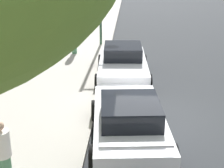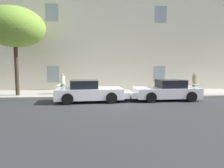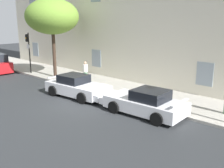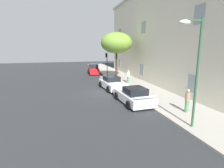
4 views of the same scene
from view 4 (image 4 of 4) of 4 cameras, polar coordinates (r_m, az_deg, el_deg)
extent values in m
plane|color=#2B2D30|center=(18.25, -1.00, -2.80)|extent=(80.00, 80.00, 0.00)
cube|color=#A8A399|center=(19.58, 10.27, -1.76)|extent=(60.00, 4.10, 0.14)
cube|color=beige|center=(21.06, 20.60, 14.64)|extent=(37.13, 3.54, 11.81)
cube|color=#8C99A3|center=(33.73, 2.40, 6.74)|extent=(1.10, 0.06, 1.50)
cube|color=#8C99A3|center=(24.57, 9.62, 4.65)|extent=(1.10, 0.06, 1.50)
cube|color=#8C99A3|center=(16.30, 24.58, 0.10)|extent=(1.10, 0.06, 1.50)
cube|color=#8C99A3|center=(33.69, 2.49, 16.10)|extent=(1.10, 0.06, 1.50)
cube|color=#8C99A3|center=(24.51, 10.08, 17.52)|extent=(1.10, 0.06, 1.50)
cube|color=#8C99A3|center=(16.20, 26.36, 19.51)|extent=(1.10, 0.06, 1.50)
cube|color=white|center=(19.61, 0.18, -0.13)|extent=(4.46, 2.30, 0.69)
cube|color=black|center=(19.79, -0.16, 1.78)|extent=(1.85, 1.68, 0.53)
cube|color=white|center=(17.92, 2.35, -1.58)|extent=(1.44, 1.88, 0.38)
cube|color=white|center=(21.34, -1.73, 2.38)|extent=(0.30, 1.64, 0.06)
cylinder|color=black|center=(18.83, 4.37, -1.27)|extent=(0.72, 0.30, 0.70)
cylinder|color=black|center=(18.11, -1.15, -1.77)|extent=(0.72, 0.30, 0.70)
cylinder|color=black|center=(21.21, 1.31, 0.26)|extent=(0.72, 0.30, 0.70)
cylinder|color=black|center=(20.58, -3.66, -0.12)|extent=(0.72, 0.30, 0.70)
cube|color=white|center=(14.91, 6.89, -4.19)|extent=(4.42, 2.15, 0.66)
cube|color=black|center=(14.46, 7.49, -2.22)|extent=(1.80, 1.65, 0.55)
cube|color=white|center=(16.61, 4.11, -2.74)|extent=(1.38, 1.87, 0.36)
cube|color=white|center=(13.05, 10.65, -4.15)|extent=(0.23, 1.68, 0.06)
cylinder|color=black|center=(15.79, 1.55, -3.87)|extent=(0.69, 0.27, 0.68)
cylinder|color=black|center=(16.54, 8.02, -3.26)|extent=(0.69, 0.27, 0.68)
cylinder|color=black|center=(13.40, 5.45, -6.83)|extent=(0.69, 0.27, 0.68)
cylinder|color=black|center=(14.27, 12.78, -5.90)|extent=(0.69, 0.27, 0.68)
cube|color=red|center=(30.87, -6.02, 4.35)|extent=(3.83, 1.81, 0.95)
cube|color=#1E232B|center=(30.77, -6.06, 5.87)|extent=(2.32, 1.54, 0.69)
cylinder|color=black|center=(31.94, -7.68, 4.05)|extent=(0.66, 0.24, 0.65)
cylinder|color=black|center=(32.11, -4.82, 4.15)|extent=(0.66, 0.24, 0.65)
cylinder|color=black|center=(29.72, -7.30, 3.48)|extent=(0.66, 0.24, 0.65)
cylinder|color=black|center=(29.91, -4.23, 3.59)|extent=(0.66, 0.24, 0.65)
cylinder|color=#38281E|center=(25.22, 1.43, 6.26)|extent=(0.28, 0.28, 4.02)
ellipsoid|color=olive|center=(25.10, 1.47, 13.15)|extent=(4.35, 4.35, 2.90)
cylinder|color=black|center=(27.86, -1.57, 6.41)|extent=(0.10, 0.10, 3.65)
cube|color=black|center=(27.73, -1.87, 9.23)|extent=(0.22, 0.20, 0.66)
sphere|color=black|center=(27.69, -2.10, 9.65)|extent=(0.12, 0.12, 0.12)
sphere|color=orange|center=(27.70, -2.09, 9.22)|extent=(0.12, 0.12, 0.12)
sphere|color=black|center=(27.71, -2.09, 8.79)|extent=(0.12, 0.12, 0.12)
cylinder|color=white|center=(27.78, -1.78, 7.68)|extent=(0.44, 0.02, 0.44)
cylinder|color=#2D5138|center=(10.59, 25.78, 2.50)|extent=(0.14, 0.14, 5.95)
cube|color=#2D5138|center=(10.21, 24.84, 18.25)|extent=(0.08, 1.10, 0.08)
ellipsoid|color=#EAE5C6|center=(9.89, 22.45, 17.92)|extent=(0.44, 0.60, 0.28)
cylinder|color=#4C7F59|center=(22.59, 5.24, 1.40)|extent=(0.44, 0.44, 0.79)
cylinder|color=silver|center=(22.47, 5.28, 3.15)|extent=(0.55, 0.55, 0.61)
sphere|color=tan|center=(22.41, 5.30, 4.22)|extent=(0.22, 0.22, 0.22)
cylinder|color=#4C7F59|center=(13.46, 23.02, -6.75)|extent=(0.36, 0.36, 0.81)
cylinder|color=#8C7259|center=(13.26, 23.27, -3.80)|extent=(0.45, 0.45, 0.63)
sphere|color=tan|center=(13.15, 23.42, -1.98)|extent=(0.22, 0.22, 0.22)
camera|label=1|loc=(27.32, -4.75, 12.64)|focal=53.85mm
camera|label=2|loc=(19.22, -37.29, 2.43)|focal=30.17mm
camera|label=3|loc=(7.70, -62.65, 8.78)|focal=42.19mm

